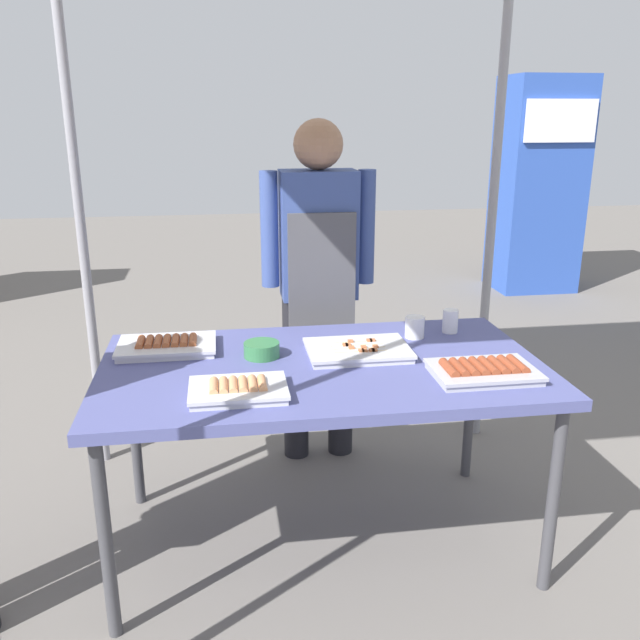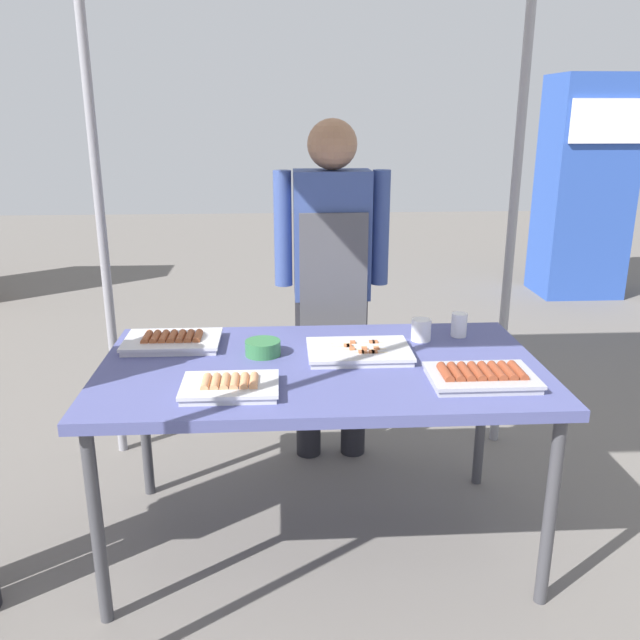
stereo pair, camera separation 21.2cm
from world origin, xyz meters
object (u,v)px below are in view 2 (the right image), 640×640
object	(u,v)px
drink_cup_by_wok	(459,325)
neighbor_stall_left	(584,188)
tray_spring_rolls	(173,341)
stall_table	(321,377)
tray_grilled_sausages	(230,386)
tray_pork_links	(481,376)
drink_cup_near_edge	(421,330)
tray_meat_skewers	(359,352)
condiment_bowl	(263,348)
vendor_woman	(332,267)

from	to	relation	value
drink_cup_by_wok	neighbor_stall_left	xyz separation A→B (m)	(2.01, 3.37, 0.18)
tray_spring_rolls	drink_cup_by_wok	size ratio (longest dim) A/B	3.83
stall_table	tray_grilled_sausages	distance (m)	0.40
drink_cup_by_wok	neighbor_stall_left	distance (m)	3.93
tray_spring_rolls	neighbor_stall_left	world-z (taller)	neighbor_stall_left
tray_pork_links	drink_cup_near_edge	distance (m)	0.46
drink_cup_near_edge	neighbor_stall_left	size ratio (longest dim) A/B	0.04
tray_meat_skewers	drink_cup_by_wok	world-z (taller)	drink_cup_by_wok
tray_spring_rolls	condiment_bowl	xyz separation A→B (m)	(0.35, -0.12, 0.01)
drink_cup_by_wok	vendor_woman	size ratio (longest dim) A/B	0.06
tray_meat_skewers	drink_cup_near_edge	size ratio (longest dim) A/B	4.40
drink_cup_near_edge	drink_cup_by_wok	distance (m)	0.17
tray_meat_skewers	neighbor_stall_left	size ratio (longest dim) A/B	0.20
condiment_bowl	drink_cup_near_edge	size ratio (longest dim) A/B	1.53
tray_grilled_sausages	tray_spring_rolls	bearing A→B (deg)	118.79
tray_grilled_sausages	condiment_bowl	size ratio (longest dim) A/B	2.37
drink_cup_by_wok	tray_spring_rolls	bearing A→B (deg)	-177.37
tray_pork_links	drink_cup_near_edge	xyz separation A→B (m)	(-0.12, 0.44, 0.02)
drink_cup_near_edge	drink_cup_by_wok	world-z (taller)	drink_cup_by_wok
stall_table	neighbor_stall_left	bearing A→B (deg)	54.59
tray_meat_skewers	vendor_woman	xyz separation A→B (m)	(-0.05, 0.63, 0.18)
tray_grilled_sausages	neighbor_stall_left	world-z (taller)	neighbor_stall_left
tray_grilled_sausages	stall_table	bearing A→B (deg)	37.81
tray_grilled_sausages	tray_meat_skewers	distance (m)	0.55
tray_spring_rolls	drink_cup_near_edge	size ratio (longest dim) A/B	4.24
tray_spring_rolls	tray_pork_links	bearing A→B (deg)	-21.53
stall_table	tray_grilled_sausages	bearing A→B (deg)	-142.19
drink_cup_by_wok	neighbor_stall_left	size ratio (longest dim) A/B	0.05
condiment_bowl	drink_cup_by_wok	world-z (taller)	drink_cup_by_wok
drink_cup_by_wok	drink_cup_near_edge	bearing A→B (deg)	-165.70
tray_pork_links	condiment_bowl	size ratio (longest dim) A/B	2.67
tray_meat_skewers	drink_cup_by_wok	bearing A→B (deg)	25.48
condiment_bowl	drink_cup_near_edge	distance (m)	0.64
tray_meat_skewers	tray_pork_links	world-z (taller)	tray_pork_links
drink_cup_by_wok	vendor_woman	bearing A→B (deg)	138.69
condiment_bowl	drink_cup_near_edge	xyz separation A→B (m)	(0.63, 0.13, 0.02)
stall_table	tray_pork_links	size ratio (longest dim) A/B	4.49
tray_grilled_sausages	tray_spring_rolls	xyz separation A→B (m)	(-0.26, 0.46, 0.00)
tray_pork_links	drink_cup_near_edge	size ratio (longest dim) A/B	4.08
tray_grilled_sausages	neighbor_stall_left	bearing A→B (deg)	53.25
drink_cup_by_wok	tray_pork_links	bearing A→B (deg)	-95.76
condiment_bowl	tray_pork_links	bearing A→B (deg)	-22.78
stall_table	tray_pork_links	world-z (taller)	tray_pork_links
tray_pork_links	drink_cup_near_edge	world-z (taller)	drink_cup_near_edge
drink_cup_near_edge	neighbor_stall_left	xyz separation A→B (m)	(2.18, 3.41, 0.18)
tray_spring_rolls	drink_cup_by_wok	bearing A→B (deg)	2.63
tray_grilled_sausages	tray_pork_links	bearing A→B (deg)	2.20
vendor_woman	drink_cup_near_edge	bearing A→B (deg)	124.50
condiment_bowl	tray_spring_rolls	bearing A→B (deg)	161.16
drink_cup_near_edge	neighbor_stall_left	distance (m)	4.05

